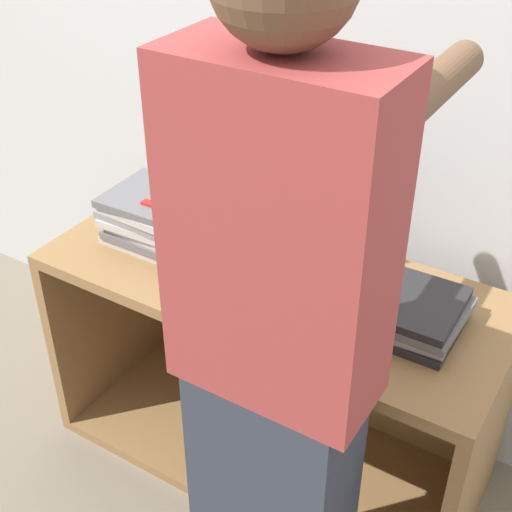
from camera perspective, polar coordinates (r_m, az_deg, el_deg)
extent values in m
cube|color=silver|center=(2.05, 7.13, 15.01)|extent=(8.00, 0.05, 2.40)
cube|color=olive|center=(1.98, 1.28, -2.17)|extent=(1.32, 0.56, 0.04)
cube|color=olive|center=(2.43, 1.07, -15.07)|extent=(1.32, 0.56, 0.04)
cube|color=olive|center=(2.50, -11.57, -3.84)|extent=(0.04, 0.56, 0.64)
cube|color=olive|center=(2.05, 17.34, -15.32)|extent=(0.04, 0.56, 0.64)
cube|color=olive|center=(2.37, 4.42, -5.59)|extent=(1.24, 0.04, 0.64)
cube|color=#333338|center=(1.96, 1.29, -1.51)|extent=(0.33, 0.24, 0.02)
cube|color=gray|center=(1.96, 1.43, -1.10)|extent=(0.27, 0.13, 0.00)
cube|color=#333338|center=(2.01, 3.53, 3.57)|extent=(0.33, 0.06, 0.24)
cube|color=black|center=(2.00, 3.47, 3.54)|extent=(0.29, 0.05, 0.21)
cube|color=#B7B7BC|center=(2.14, -7.07, 1.51)|extent=(0.33, 0.24, 0.02)
cube|color=slate|center=(2.12, -6.97, 1.86)|extent=(0.33, 0.24, 0.02)
cube|color=#B7B7BC|center=(2.12, -6.95, 2.50)|extent=(0.34, 0.25, 0.02)
cube|color=#B7B7BC|center=(2.10, -7.22, 2.92)|extent=(0.34, 0.25, 0.02)
cube|color=gray|center=(2.09, -7.36, 3.46)|extent=(0.33, 0.25, 0.02)
cube|color=#B7B7BC|center=(2.08, -7.33, 3.89)|extent=(0.34, 0.25, 0.02)
cube|color=slate|center=(2.07, -7.41, 4.44)|extent=(0.33, 0.25, 0.02)
cube|color=#232326|center=(1.84, 10.87, -4.84)|extent=(0.33, 0.25, 0.02)
cube|color=#B7B7BC|center=(1.84, 10.91, -4.17)|extent=(0.34, 0.26, 0.02)
cube|color=slate|center=(1.82, 11.27, -3.79)|extent=(0.33, 0.25, 0.02)
cube|color=#232326|center=(1.81, 10.97, -3.16)|extent=(0.33, 0.25, 0.02)
cube|color=#2D3342|center=(1.78, 1.39, -19.74)|extent=(0.34, 0.20, 0.84)
cube|color=#993838|center=(1.25, 1.85, 1.31)|extent=(0.40, 0.20, 0.67)
cylinder|color=brown|center=(1.43, 1.70, 15.94)|extent=(0.07, 0.32, 0.07)
cylinder|color=brown|center=(1.31, 14.22, 13.22)|extent=(0.07, 0.32, 0.07)
cube|color=red|center=(2.02, -8.37, 4.13)|extent=(0.06, 0.02, 0.01)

